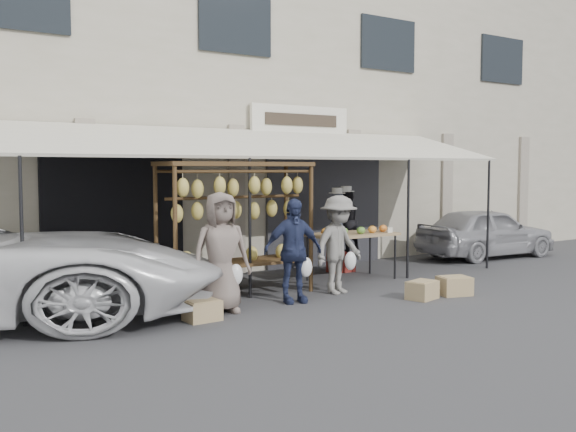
% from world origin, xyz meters
% --- Properties ---
extents(ground_plane, '(90.00, 90.00, 0.00)m').
position_xyz_m(ground_plane, '(0.00, 0.00, 0.00)').
color(ground_plane, '#2D2D30').
extents(shophouse, '(24.00, 6.15, 7.30)m').
position_xyz_m(shophouse, '(-0.00, 6.50, 3.65)').
color(shophouse, '#BCB29E').
rests_on(shophouse, ground_plane).
extents(awning, '(10.00, 2.35, 2.92)m').
position_xyz_m(awning, '(0.01, 2.28, 2.57)').
color(awning, beige).
rests_on(awning, ground_plane).
extents(banana_rack, '(2.60, 0.90, 2.24)m').
position_xyz_m(banana_rack, '(-1.09, 1.42, 1.57)').
color(banana_rack, '#392717').
rests_on(banana_rack, ground_plane).
extents(produce_table, '(1.70, 0.90, 1.04)m').
position_xyz_m(produce_table, '(1.47, 1.56, 0.87)').
color(produce_table, tan).
rests_on(produce_table, ground_plane).
extents(vendor_left, '(0.49, 0.36, 1.22)m').
position_xyz_m(vendor_left, '(1.77, 2.46, 1.05)').
color(vendor_left, '#464C59').
rests_on(vendor_left, stool_left).
extents(vendor_right, '(0.65, 0.52, 1.28)m').
position_xyz_m(vendor_right, '(1.99, 2.43, 1.05)').
color(vendor_right, black).
rests_on(vendor_right, stool_right).
extents(customer_left, '(0.93, 0.67, 1.79)m').
position_xyz_m(customer_left, '(-1.88, 0.45, 0.89)').
color(customer_left, '#6F6159').
rests_on(customer_left, ground_plane).
extents(customer_mid, '(1.03, 0.59, 1.65)m').
position_xyz_m(customer_mid, '(-0.61, 0.47, 0.83)').
color(customer_mid, navy).
rests_on(customer_mid, ground_plane).
extents(customer_right, '(1.19, 0.85, 1.67)m').
position_xyz_m(customer_right, '(0.44, 0.65, 0.84)').
color(customer_right, slate).
rests_on(customer_right, ground_plane).
extents(stool_left, '(0.39, 0.39, 0.44)m').
position_xyz_m(stool_left, '(1.77, 2.46, 0.22)').
color(stool_left, maroon).
rests_on(stool_left, ground_plane).
extents(stool_right, '(0.37, 0.37, 0.41)m').
position_xyz_m(stool_right, '(1.99, 2.43, 0.21)').
color(stool_right, maroon).
rests_on(stool_right, ground_plane).
extents(crate_near_a, '(0.57, 0.49, 0.29)m').
position_xyz_m(crate_near_a, '(1.31, -0.46, 0.15)').
color(crate_near_a, tan).
rests_on(crate_near_a, ground_plane).
extents(crate_near_b, '(0.60, 0.52, 0.31)m').
position_xyz_m(crate_near_b, '(2.00, -0.51, 0.15)').
color(crate_near_b, tan).
rests_on(crate_near_b, ground_plane).
extents(crate_far, '(0.50, 0.39, 0.28)m').
position_xyz_m(crate_far, '(-2.35, 0.12, 0.14)').
color(crate_far, tan).
rests_on(crate_far, ground_plane).
extents(sedan, '(3.64, 1.65, 1.21)m').
position_xyz_m(sedan, '(6.12, 2.30, 0.61)').
color(sedan, '#9A9A9F').
rests_on(sedan, ground_plane).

